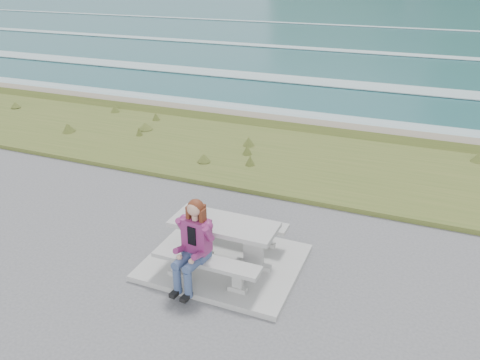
% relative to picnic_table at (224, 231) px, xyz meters
% --- Properties ---
extents(concrete_slab, '(2.60, 2.10, 0.10)m').
position_rel_picnic_table_xyz_m(concrete_slab, '(-0.00, 0.00, -0.63)').
color(concrete_slab, '#AEAFA9').
rests_on(concrete_slab, ground).
extents(picnic_table, '(1.80, 0.75, 0.75)m').
position_rel_picnic_table_xyz_m(picnic_table, '(0.00, 0.00, 0.00)').
color(picnic_table, '#AEAFA9').
rests_on(picnic_table, concrete_slab).
extents(bench_landward, '(1.80, 0.35, 0.45)m').
position_rel_picnic_table_xyz_m(bench_landward, '(0.00, -0.70, -0.23)').
color(bench_landward, '#AEAFA9').
rests_on(bench_landward, concrete_slab).
extents(bench_seaward, '(1.80, 0.35, 0.45)m').
position_rel_picnic_table_xyz_m(bench_seaward, '(0.00, 0.70, -0.23)').
color(bench_seaward, '#AEAFA9').
rests_on(bench_seaward, concrete_slab).
extents(grass_verge, '(160.00, 4.50, 0.22)m').
position_rel_picnic_table_xyz_m(grass_verge, '(-0.00, 5.00, -0.68)').
color(grass_verge, '#445821').
rests_on(grass_verge, ground).
extents(shore_drop, '(160.00, 0.80, 2.20)m').
position_rel_picnic_table_xyz_m(shore_drop, '(-0.00, 7.90, -0.68)').
color(shore_drop, '#69614F').
rests_on(shore_drop, ground).
extents(ocean, '(1600.00, 1600.00, 0.09)m').
position_rel_picnic_table_xyz_m(ocean, '(-0.00, 25.09, -2.42)').
color(ocean, '#21585E').
rests_on(ocean, ground).
extents(seated_woman, '(0.49, 0.78, 1.47)m').
position_rel_picnic_table_xyz_m(seated_woman, '(-0.18, -0.84, -0.04)').
color(seated_woman, navy).
rests_on(seated_woman, concrete_slab).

